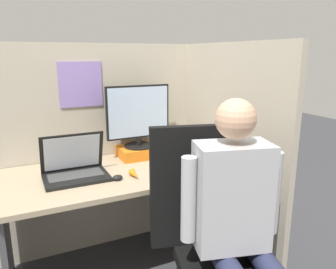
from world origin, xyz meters
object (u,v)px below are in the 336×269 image
at_px(office_chair, 211,238).
at_px(person, 239,216).
at_px(coffee_mug, 179,145).
at_px(monitor, 138,116).
at_px(carrot_toy, 134,174).
at_px(paper_box, 139,152).
at_px(stapler, 200,157).
at_px(laptop, 75,169).

height_order(office_chair, person, person).
bearing_deg(coffee_mug, monitor, 173.06).
height_order(monitor, coffee_mug, monitor).
xyz_separation_m(carrot_toy, coffee_mug, (0.48, 0.34, 0.03)).
relative_size(paper_box, office_chair, 0.27).
xyz_separation_m(paper_box, stapler, (0.35, -0.27, -0.01)).
bearing_deg(monitor, laptop, -155.59).
bearing_deg(paper_box, coffee_mug, -6.43).
relative_size(laptop, office_chair, 0.34).
height_order(monitor, person, person).
bearing_deg(stapler, paper_box, 141.72).
height_order(laptop, office_chair, office_chair).
bearing_deg(person, office_chair, 105.22).
bearing_deg(person, coffee_mug, 77.96).
relative_size(paper_box, coffee_mug, 2.66).
xyz_separation_m(stapler, person, (-0.26, -0.77, -0.02)).
distance_m(carrot_toy, person, 0.72).
bearing_deg(paper_box, person, -85.13).
xyz_separation_m(monitor, stapler, (0.35, -0.28, -0.27)).
distance_m(stapler, office_chair, 0.72).
height_order(office_chair, coffee_mug, office_chair).
distance_m(paper_box, coffee_mug, 0.31).
xyz_separation_m(paper_box, monitor, (0.00, 0.00, 0.26)).
distance_m(carrot_toy, office_chair, 0.59).
relative_size(monitor, carrot_toy, 3.76).
bearing_deg(laptop, carrot_toy, -26.22).
bearing_deg(paper_box, monitor, 90.00).
relative_size(carrot_toy, person, 0.10).
distance_m(monitor, laptop, 0.60).
xyz_separation_m(monitor, person, (0.09, -1.05, -0.29)).
xyz_separation_m(laptop, person, (0.58, -0.82, -0.04)).
height_order(paper_box, office_chair, office_chair).
height_order(monitor, laptop, monitor).
distance_m(stapler, carrot_toy, 0.53).
bearing_deg(person, paper_box, 94.87).
height_order(paper_box, carrot_toy, paper_box).
relative_size(monitor, coffee_mug, 4.22).
distance_m(monitor, coffee_mug, 0.39).
relative_size(laptop, stapler, 2.28).
bearing_deg(person, carrot_toy, 111.60).
bearing_deg(coffee_mug, carrot_toy, -144.39).
xyz_separation_m(office_chair, coffee_mug, (0.26, 0.85, 0.24)).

